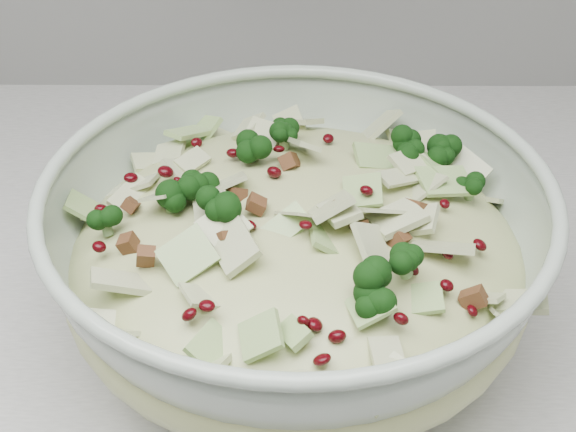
{
  "coord_description": "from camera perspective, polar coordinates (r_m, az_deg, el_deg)",
  "views": [
    {
      "loc": [
        -0.24,
        1.2,
        1.3
      ],
      "look_at": [
        -0.25,
        1.61,
        0.99
      ],
      "focal_mm": 50.0,
      "sensor_mm": 36.0,
      "label": 1
    }
  ],
  "objects": [
    {
      "name": "mixing_bowl",
      "position": [
        0.52,
        0.6,
        -3.1
      ],
      "size": [
        0.34,
        0.34,
        0.13
      ],
      "rotation": [
        0.0,
        0.0,
        -0.07
      ],
      "color": "#A4B4A4",
      "rests_on": "counter"
    },
    {
      "name": "salad",
      "position": [
        0.51,
        0.62,
        -1.31
      ],
      "size": [
        0.4,
        0.4,
        0.13
      ],
      "rotation": [
        0.0,
        0.0,
        -0.48
      ],
      "color": "tan",
      "rests_on": "mixing_bowl"
    }
  ]
}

